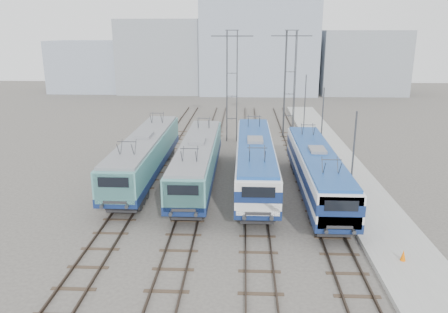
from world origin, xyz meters
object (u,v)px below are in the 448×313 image
locomotive_center_left (198,160)px  catenary_tower_west (232,81)px  locomotive_center_right (255,159)px  mast_front (353,163)px  locomotive_far_left (145,154)px  catenary_tower_east (290,79)px  mast_mid (322,125)px  locomotive_far_right (317,169)px  mast_rear (305,104)px  safety_cone (403,255)px

locomotive_center_left → catenary_tower_west: catenary_tower_west is taller
catenary_tower_west → locomotive_center_right: bearing=-81.6°
locomotive_center_left → mast_front: (10.85, -4.82, 1.33)m
locomotive_far_left → catenary_tower_west: 16.09m
catenary_tower_east → mast_mid: bearing=-78.1°
locomotive_far_right → mast_front: mast_front is taller
locomotive_far_left → mast_rear: bearing=49.4°
catenary_tower_west → mast_rear: (8.60, 4.00, -3.14)m
locomotive_far_left → safety_cone: (16.57, -13.10, -1.64)m
mast_mid → mast_rear: 12.00m
locomotive_center_right → catenary_tower_west: bearing=98.4°
locomotive_center_right → mast_mid: size_ratio=2.59×
mast_mid → mast_front: bearing=-90.0°
mast_rear → safety_cone: 31.19m
locomotive_far_right → safety_cone: size_ratio=28.15×
locomotive_far_left → safety_cone: size_ratio=29.58×
catenary_tower_east → catenary_tower_west: bearing=-162.9°
locomotive_center_left → catenary_tower_west: bearing=81.6°
locomotive_far_left → mast_front: 16.55m
catenary_tower_west → mast_rear: bearing=24.9°
mast_mid → safety_cone: size_ratio=11.51×
mast_front → safety_cone: bearing=-80.1°
locomotive_center_left → mast_front: bearing=-24.0°
mast_front → mast_mid: size_ratio=1.00×
mast_rear → locomotive_center_right: bearing=-108.3°
catenary_tower_west → safety_cone: size_ratio=19.73×
locomotive_far_left → locomotive_center_left: locomotive_far_left is taller
catenary_tower_west → safety_cone: catenary_tower_west is taller
locomotive_far_left → mast_rear: mast_rear is taller
locomotive_far_left → catenary_tower_east: size_ratio=1.50×
locomotive_center_left → locomotive_center_right: locomotive_center_right is taller
locomotive_center_left → locomotive_far_right: size_ratio=1.01×
locomotive_center_left → mast_mid: 13.08m
locomotive_far_left → locomotive_center_left: bearing=-15.5°
mast_rear → safety_cone: bearing=-87.7°
locomotive_far_right → mast_mid: bearing=78.6°
mast_mid → safety_cone: bearing=-86.3°
locomotive_far_left → catenary_tower_east: (13.25, 15.93, 4.40)m
locomotive_far_right → mast_rear: size_ratio=2.45×
locomotive_center_left → locomotive_far_left: bearing=164.5°
locomotive_far_right → safety_cone: 10.44m
locomotive_center_left → catenary_tower_east: catenary_tower_east is taller
catenary_tower_east → mast_rear: catenary_tower_east is taller
locomotive_center_left → locomotive_far_right: locomotive_center_left is taller
locomotive_center_left → locomotive_far_right: 9.22m
locomotive_far_left → locomotive_far_right: (13.50, -3.25, -0.05)m
mast_rear → safety_cone: mast_rear is taller
catenary_tower_east → mast_rear: (2.10, 2.00, -3.14)m
locomotive_far_right → mast_rear: mast_rear is taller
catenary_tower_west → locomotive_far_right: bearing=-68.6°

